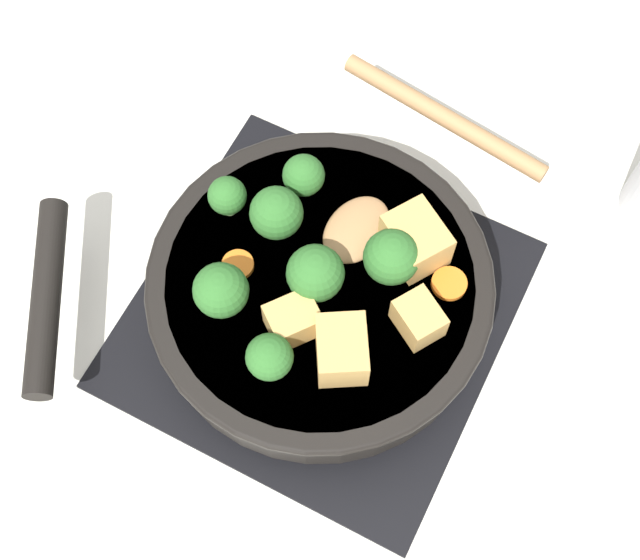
{
  "coord_description": "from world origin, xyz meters",
  "views": [
    {
      "loc": [
        -0.13,
        0.26,
        0.74
      ],
      "look_at": [
        0.0,
        0.0,
        0.08
      ],
      "focal_mm": 50.0,
      "sensor_mm": 36.0,
      "label": 1
    }
  ],
  "objects": [
    {
      "name": "ground_plane",
      "position": [
        0.0,
        0.0,
        0.0
      ],
      "size": [
        2.4,
        2.4,
        0.0
      ],
      "primitive_type": "plane",
      "color": "silver"
    },
    {
      "name": "front_burner_grate",
      "position": [
        0.0,
        0.0,
        0.01
      ],
      "size": [
        0.31,
        0.31,
        0.03
      ],
      "color": "black",
      "rests_on": "ground_plane"
    },
    {
      "name": "skillet_pan",
      "position": [
        0.0,
        0.0,
        0.05
      ],
      "size": [
        0.39,
        0.33,
        0.05
      ],
      "color": "black",
      "rests_on": "front_burner_grate"
    },
    {
      "name": "wooden_spoon",
      "position": [
        -0.02,
        -0.12,
        0.08
      ],
      "size": [
        0.2,
        0.19,
        0.02
      ],
      "color": "#A87A4C",
      "rests_on": "skillet_pan"
    },
    {
      "name": "tofu_cube_center_large",
      "position": [
        0.0,
        0.05,
        0.09
      ],
      "size": [
        0.05,
        0.05,
        0.03
      ],
      "primitive_type": "cube",
      "rotation": [
        0.0,
        0.0,
        0.91
      ],
      "color": "tan",
      "rests_on": "skillet_pan"
    },
    {
      "name": "tofu_cube_near_handle",
      "position": [
        -0.09,
        0.0,
        0.09
      ],
      "size": [
        0.05,
        0.05,
        0.03
      ],
      "primitive_type": "cube",
      "rotation": [
        0.0,
        0.0,
        5.72
      ],
      "color": "tan",
      "rests_on": "skillet_pan"
    },
    {
      "name": "tofu_cube_east_chunk",
      "position": [
        -0.04,
        0.05,
        0.1
      ],
      "size": [
        0.06,
        0.06,
        0.04
      ],
      "primitive_type": "cube",
      "rotation": [
        0.0,
        0.0,
        5.24
      ],
      "color": "tan",
      "rests_on": "skillet_pan"
    },
    {
      "name": "tofu_cube_west_chunk",
      "position": [
        -0.06,
        -0.06,
        0.1
      ],
      "size": [
        0.06,
        0.06,
        0.04
      ],
      "primitive_type": "cube",
      "rotation": [
        0.0,
        0.0,
        2.57
      ],
      "color": "tan",
      "rests_on": "skillet_pan"
    },
    {
      "name": "broccoli_floret_near_spoon",
      "position": [
        -0.05,
        -0.03,
        0.11
      ],
      "size": [
        0.05,
        0.05,
        0.05
      ],
      "color": "#709956",
      "rests_on": "skillet_pan"
    },
    {
      "name": "broccoli_floret_center_top",
      "position": [
        0.05,
        -0.03,
        0.1
      ],
      "size": [
        0.04,
        0.04,
        0.05
      ],
      "color": "#709956",
      "rests_on": "skillet_pan"
    },
    {
      "name": "broccoli_floret_east_rim",
      "position": [
        0.0,
        0.01,
        0.11
      ],
      "size": [
        0.05,
        0.05,
        0.05
      ],
      "color": "#709956",
      "rests_on": "skillet_pan"
    },
    {
      "name": "broccoli_floret_west_rim",
      "position": [
        0.0,
        0.08,
        0.1
      ],
      "size": [
        0.04,
        0.04,
        0.04
      ],
      "color": "#709956",
      "rests_on": "skillet_pan"
    },
    {
      "name": "broccoli_floret_north_edge",
      "position": [
        0.1,
        -0.02,
        0.1
      ],
      "size": [
        0.03,
        0.03,
        0.04
      ],
      "color": "#709956",
      "rests_on": "skillet_pan"
    },
    {
      "name": "broccoli_floret_south_cluster",
      "position": [
        0.06,
        0.05,
        0.1
      ],
      "size": [
        0.04,
        0.04,
        0.05
      ],
      "color": "#709956",
      "rests_on": "skillet_pan"
    },
    {
      "name": "broccoli_floret_mid_floret",
      "position": [
        0.05,
        -0.07,
        0.1
      ],
      "size": [
        0.04,
        0.04,
        0.04
      ],
      "color": "#709956",
      "rests_on": "skillet_pan"
    },
    {
      "name": "carrot_slice_orange_thin",
      "position": [
        0.07,
        0.02,
        0.08
      ],
      "size": [
        0.03,
        0.03,
        0.01
      ],
      "primitive_type": "cylinder",
      "color": "orange",
      "rests_on": "skillet_pan"
    },
    {
      "name": "carrot_slice_near_center",
      "position": [
        -0.09,
        -0.04,
        0.08
      ],
      "size": [
        0.03,
        0.03,
        0.01
      ],
      "primitive_type": "cylinder",
      "color": "orange",
      "rests_on": "skillet_pan"
    }
  ]
}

